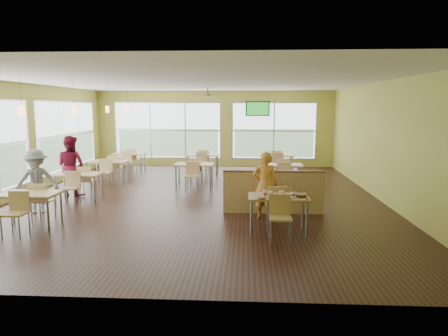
{
  "coord_description": "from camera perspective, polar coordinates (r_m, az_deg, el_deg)",
  "views": [
    {
      "loc": [
        1.34,
        -10.92,
        2.53
      ],
      "look_at": [
        0.79,
        -1.03,
        1.01
      ],
      "focal_mm": 32.0,
      "sensor_mm": 36.0,
      "label": 1
    }
  ],
  "objects": [
    {
      "name": "ketchup_cup",
      "position": [
        7.91,
        11.77,
        -4.38
      ],
      "size": [
        0.05,
        0.05,
        0.02
      ],
      "primitive_type": "cylinder",
      "color": "#A51610",
      "rests_on": "main_table"
    },
    {
      "name": "wrapper_right",
      "position": [
        7.87,
        9.18,
        -4.33
      ],
      "size": [
        0.19,
        0.18,
        0.04
      ],
      "primitive_type": "ellipsoid",
      "rotation": [
        0.0,
        0.0,
        0.31
      ],
      "color": "olive",
      "rests_on": "main_table"
    },
    {
      "name": "food_basket",
      "position": [
        8.14,
        10.94,
        -3.82
      ],
      "size": [
        0.26,
        0.26,
        0.06
      ],
      "color": "black",
      "rests_on": "main_table"
    },
    {
      "name": "window_bays",
      "position": [
        14.59,
        -12.71,
        4.38
      ],
      "size": [
        9.24,
        10.24,
        2.38
      ],
      "color": "white",
      "rests_on": "room"
    },
    {
      "name": "room",
      "position": [
        11.04,
        -3.8,
        3.88
      ],
      "size": [
        12.0,
        12.04,
        3.2
      ],
      "color": "black",
      "rests_on": "ground"
    },
    {
      "name": "wrapper_left",
      "position": [
        7.83,
        5.38,
        -4.29
      ],
      "size": [
        0.22,
        0.2,
        0.04
      ],
      "primitive_type": "ellipsoid",
      "rotation": [
        0.0,
        0.0,
        -0.31
      ],
      "color": "olive",
      "rests_on": "main_table"
    },
    {
      "name": "half_wall_divider",
      "position": [
        9.61,
        7.07,
        -3.4
      ],
      "size": [
        2.4,
        0.14,
        1.04
      ],
      "color": "tan",
      "rests_on": "floor"
    },
    {
      "name": "ceiling_fan",
      "position": [
        13.99,
        -2.34,
        10.44
      ],
      "size": [
        1.25,
        1.25,
        0.29
      ],
      "color": "#2D2119",
      "rests_on": "ceiling"
    },
    {
      "name": "cup_red_far",
      "position": [
        8.03,
        9.87,
        -3.77
      ],
      "size": [
        0.08,
        0.08,
        0.3
      ],
      "color": "white",
      "rests_on": "main_table"
    },
    {
      "name": "man_plaid",
      "position": [
        9.08,
        5.9,
        -2.46
      ],
      "size": [
        0.6,
        0.43,
        1.55
      ],
      "primitive_type": "imported",
      "rotation": [
        0.0,
        0.0,
        3.04
      ],
      "color": "#D34A17",
      "rests_on": "floor"
    },
    {
      "name": "cup_red_near",
      "position": [
        7.99,
        8.18,
        -3.71
      ],
      "size": [
        0.1,
        0.1,
        0.35
      ],
      "color": "white",
      "rests_on": "main_table"
    },
    {
      "name": "dining_tables",
      "position": [
        13.0,
        -7.43,
        0.26
      ],
      "size": [
        6.92,
        8.72,
        0.87
      ],
      "color": "tan",
      "rests_on": "floor"
    },
    {
      "name": "pendant_lights",
      "position": [
        12.45,
        -18.37,
        7.95
      ],
      "size": [
        0.11,
        7.31,
        0.86
      ],
      "color": "#2D2119",
      "rests_on": "ceiling"
    },
    {
      "name": "wrapper_mid",
      "position": [
        8.28,
        8.14,
        -3.6
      ],
      "size": [
        0.22,
        0.2,
        0.05
      ],
      "primitive_type": "ellipsoid",
      "rotation": [
        0.0,
        0.0,
        0.12
      ],
      "color": "olive",
      "rests_on": "main_table"
    },
    {
      "name": "cup_yellow",
      "position": [
        8.01,
        6.6,
        -3.7
      ],
      "size": [
        0.09,
        0.09,
        0.31
      ],
      "color": "white",
      "rests_on": "main_table"
    },
    {
      "name": "cup_blue",
      "position": [
        8.04,
        5.86,
        -3.63
      ],
      "size": [
        0.09,
        0.09,
        0.33
      ],
      "color": "white",
      "rests_on": "main_table"
    },
    {
      "name": "main_table",
      "position": [
        8.17,
        7.76,
        -4.79
      ],
      "size": [
        1.22,
        1.52,
        0.87
      ],
      "color": "tan",
      "rests_on": "floor"
    },
    {
      "name": "patron_grey",
      "position": [
        10.56,
        -25.21,
        -1.7
      ],
      "size": [
        1.14,
        0.93,
        1.54
      ],
      "primitive_type": "imported",
      "rotation": [
        0.0,
        0.0,
        0.43
      ],
      "color": "slate",
      "rests_on": "floor"
    },
    {
      "name": "tv_backwall",
      "position": [
        16.82,
        4.82,
        8.44
      ],
      "size": [
        1.0,
        0.07,
        0.6
      ],
      "color": "black",
      "rests_on": "wall_back"
    },
    {
      "name": "patron_maroon",
      "position": [
        12.14,
        -21.02,
        0.26
      ],
      "size": [
        1.01,
        0.89,
        1.73
      ],
      "primitive_type": "imported",
      "rotation": [
        0.0,
        0.0,
        2.82
      ],
      "color": "maroon",
      "rests_on": "floor"
    }
  ]
}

